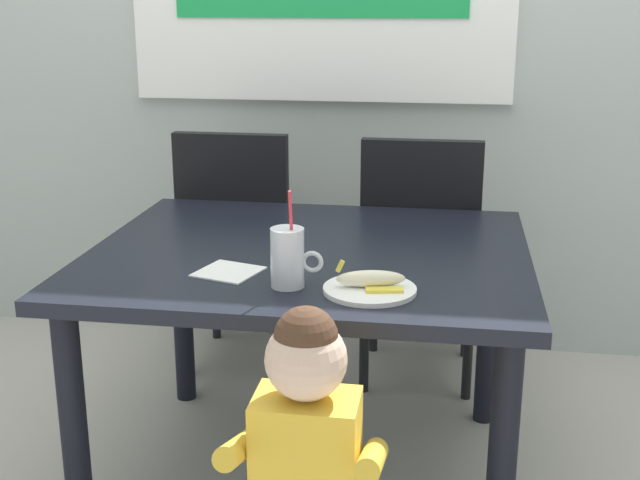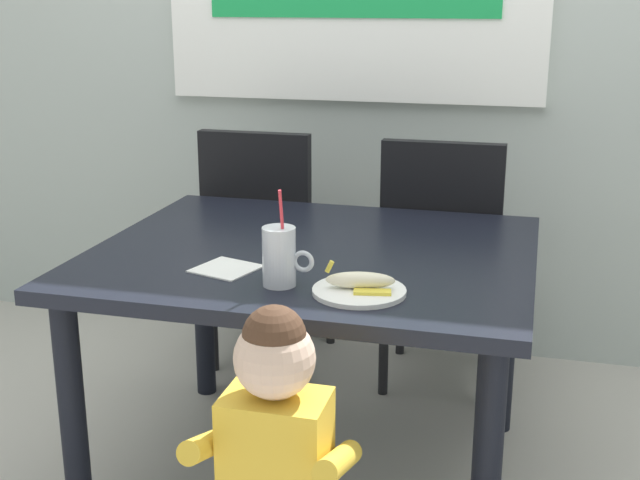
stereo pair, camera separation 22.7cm
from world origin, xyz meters
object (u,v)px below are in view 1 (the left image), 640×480
(dining_table, at_px, (309,281))
(dining_chair_right, at_px, (420,248))
(toddler_standing, at_px, (306,447))
(milk_cup, at_px, (290,261))
(paper_napkin, at_px, (228,272))
(snack_plate, at_px, (370,290))
(peeled_banana, at_px, (372,279))
(dining_chair_left, at_px, (241,237))

(dining_table, relative_size, dining_chair_right, 1.29)
(dining_chair_right, relative_size, toddler_standing, 1.15)
(milk_cup, bearing_deg, paper_napkin, 155.35)
(snack_plate, bearing_deg, toddler_standing, -103.01)
(snack_plate, bearing_deg, milk_cup, 177.58)
(dining_chair_right, xyz_separation_m, toddler_standing, (-0.18, -1.43, -0.02))
(dining_table, bearing_deg, dining_chair_right, 67.57)
(dining_table, relative_size, paper_napkin, 8.28)
(dining_table, distance_m, peeled_banana, 0.41)
(dining_chair_right, bearing_deg, peeled_banana, 85.46)
(dining_chair_left, xyz_separation_m, dining_chair_right, (0.69, -0.03, 0.00))
(peeled_banana, bearing_deg, paper_napkin, 167.32)
(dining_table, distance_m, milk_cup, 0.36)
(dining_chair_right, xyz_separation_m, paper_napkin, (-0.47, -0.95, 0.20))
(dining_chair_right, height_order, paper_napkin, dining_chair_right)
(dining_chair_left, bearing_deg, milk_cup, 110.64)
(dining_chair_left, xyz_separation_m, toddler_standing, (0.51, -1.46, -0.02))
(toddler_standing, bearing_deg, dining_chair_left, 109.23)
(dining_chair_right, bearing_deg, dining_table, 67.57)
(toddler_standing, distance_m, peeled_banana, 0.47)
(dining_table, bearing_deg, paper_napkin, -126.09)
(milk_cup, xyz_separation_m, peeled_banana, (0.20, -0.00, -0.04))
(toddler_standing, xyz_separation_m, milk_cup, (-0.11, 0.40, 0.28))
(dining_chair_left, relative_size, milk_cup, 3.82)
(peeled_banana, height_order, paper_napkin, peeled_banana)
(dining_table, bearing_deg, milk_cup, -88.97)
(snack_plate, relative_size, peeled_banana, 1.31)
(dining_chair_left, xyz_separation_m, milk_cup, (0.40, -1.06, 0.26))
(dining_chair_left, xyz_separation_m, snack_plate, (0.60, -1.07, 0.20))
(toddler_standing, bearing_deg, dining_table, 99.11)
(dining_table, distance_m, snack_plate, 0.40)
(dining_table, xyz_separation_m, snack_plate, (0.21, -0.33, 0.10))
(dining_chair_left, bearing_deg, peeled_banana, 119.55)
(snack_plate, xyz_separation_m, peeled_banana, (0.00, 0.00, 0.03))
(milk_cup, bearing_deg, toddler_standing, -74.63)
(dining_table, relative_size, peeled_banana, 7.09)
(dining_table, xyz_separation_m, toddler_standing, (0.12, -0.72, -0.11))
(dining_table, height_order, snack_plate, snack_plate)
(dining_table, bearing_deg, snack_plate, -58.03)
(dining_chair_left, height_order, peeled_banana, dining_chair_left)
(dining_table, distance_m, dining_chair_left, 0.84)
(milk_cup, bearing_deg, dining_table, 91.03)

